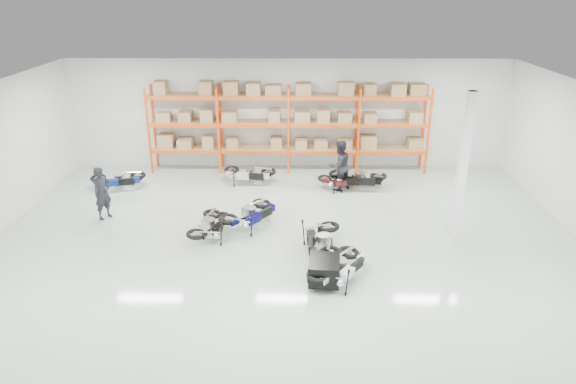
{
  "coord_description": "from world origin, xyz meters",
  "views": [
    {
      "loc": [
        0.16,
        -13.84,
        7.31
      ],
      "look_at": [
        0.03,
        1.3,
        1.1
      ],
      "focal_mm": 32.0,
      "sensor_mm": 36.0,
      "label": 1
    }
  ],
  "objects_px": {
    "moto_blue_centre": "(251,210)",
    "person_back": "(339,165)",
    "moto_touring_right": "(321,236)",
    "person_left": "(102,193)",
    "trailer": "(324,270)",
    "moto_back_c": "(357,175)",
    "moto_back_b": "(249,170)",
    "moto_back_a": "(117,176)",
    "moto_back_d": "(343,177)",
    "moto_silver_left": "(341,263)",
    "moto_black_far_left": "(211,222)"
  },
  "relations": [
    {
      "from": "moto_black_far_left",
      "to": "person_back",
      "type": "distance_m",
      "value": 5.85
    },
    {
      "from": "moto_back_c",
      "to": "person_back",
      "type": "distance_m",
      "value": 0.8
    },
    {
      "from": "moto_back_a",
      "to": "moto_back_d",
      "type": "height_order",
      "value": "moto_back_a"
    },
    {
      "from": "moto_touring_right",
      "to": "person_left",
      "type": "relative_size",
      "value": 1.07
    },
    {
      "from": "moto_back_a",
      "to": "moto_back_b",
      "type": "distance_m",
      "value": 4.95
    },
    {
      "from": "moto_back_a",
      "to": "person_left",
      "type": "distance_m",
      "value": 2.56
    },
    {
      "from": "moto_back_b",
      "to": "moto_back_c",
      "type": "bearing_deg",
      "value": -89.82
    },
    {
      "from": "moto_back_b",
      "to": "person_back",
      "type": "height_order",
      "value": "person_back"
    },
    {
      "from": "trailer",
      "to": "person_back",
      "type": "relative_size",
      "value": 0.87
    },
    {
      "from": "moto_back_a",
      "to": "person_back",
      "type": "xyz_separation_m",
      "value": [
        8.35,
        0.11,
        0.42
      ]
    },
    {
      "from": "moto_back_a",
      "to": "moto_back_c",
      "type": "bearing_deg",
      "value": -100.79
    },
    {
      "from": "moto_black_far_left",
      "to": "moto_back_c",
      "type": "bearing_deg",
      "value": -130.15
    },
    {
      "from": "trailer",
      "to": "moto_back_b",
      "type": "distance_m",
      "value": 7.63
    },
    {
      "from": "moto_blue_centre",
      "to": "moto_black_far_left",
      "type": "bearing_deg",
      "value": 71.63
    },
    {
      "from": "moto_silver_left",
      "to": "trailer",
      "type": "xyz_separation_m",
      "value": [
        -0.44,
        -0.13,
        -0.14
      ]
    },
    {
      "from": "moto_back_a",
      "to": "moto_back_c",
      "type": "distance_m",
      "value": 9.05
    },
    {
      "from": "moto_silver_left",
      "to": "moto_black_far_left",
      "type": "distance_m",
      "value": 4.51
    },
    {
      "from": "moto_back_b",
      "to": "person_back",
      "type": "distance_m",
      "value": 3.53
    },
    {
      "from": "moto_blue_centre",
      "to": "person_back",
      "type": "xyz_separation_m",
      "value": [
        3.09,
        3.23,
        0.39
      ]
    },
    {
      "from": "trailer",
      "to": "moto_back_c",
      "type": "distance_m",
      "value": 6.87
    },
    {
      "from": "trailer",
      "to": "moto_back_c",
      "type": "height_order",
      "value": "moto_back_c"
    },
    {
      "from": "trailer",
      "to": "moto_back_c",
      "type": "bearing_deg",
      "value": 81.12
    },
    {
      "from": "moto_back_a",
      "to": "person_back",
      "type": "height_order",
      "value": "person_back"
    },
    {
      "from": "moto_touring_right",
      "to": "person_back",
      "type": "relative_size",
      "value": 0.99
    },
    {
      "from": "moto_blue_centre",
      "to": "moto_touring_right",
      "type": "xyz_separation_m",
      "value": [
        2.16,
        -1.78,
        0.01
      ]
    },
    {
      "from": "moto_back_a",
      "to": "moto_back_d",
      "type": "relative_size",
      "value": 1.1
    },
    {
      "from": "moto_back_d",
      "to": "person_back",
      "type": "distance_m",
      "value": 0.5
    },
    {
      "from": "moto_back_b",
      "to": "moto_back_a",
      "type": "bearing_deg",
      "value": 105.56
    },
    {
      "from": "moto_back_c",
      "to": "moto_back_d",
      "type": "relative_size",
      "value": 1.19
    },
    {
      "from": "trailer",
      "to": "moto_back_a",
      "type": "distance_m",
      "value": 9.87
    },
    {
      "from": "moto_touring_right",
      "to": "moto_back_a",
      "type": "distance_m",
      "value": 8.9
    },
    {
      "from": "moto_silver_left",
      "to": "moto_back_d",
      "type": "height_order",
      "value": "moto_silver_left"
    },
    {
      "from": "moto_silver_left",
      "to": "trailer",
      "type": "bearing_deg",
      "value": 53.47
    },
    {
      "from": "moto_back_c",
      "to": "moto_silver_left",
      "type": "bearing_deg",
      "value": 178.82
    },
    {
      "from": "moto_blue_centre",
      "to": "person_left",
      "type": "bearing_deg",
      "value": 31.05
    },
    {
      "from": "moto_back_d",
      "to": "moto_back_a",
      "type": "bearing_deg",
      "value": 81.78
    },
    {
      "from": "trailer",
      "to": "moto_back_b",
      "type": "height_order",
      "value": "moto_back_b"
    },
    {
      "from": "moto_black_far_left",
      "to": "moto_back_b",
      "type": "bearing_deg",
      "value": -89.29
    },
    {
      "from": "moto_silver_left",
      "to": "moto_back_a",
      "type": "height_order",
      "value": "moto_silver_left"
    },
    {
      "from": "moto_blue_centre",
      "to": "moto_back_d",
      "type": "bearing_deg",
      "value": -96.76
    },
    {
      "from": "moto_back_c",
      "to": "moto_back_d",
      "type": "height_order",
      "value": "moto_back_c"
    },
    {
      "from": "moto_black_far_left",
      "to": "moto_touring_right",
      "type": "bearing_deg",
      "value": 173.49
    },
    {
      "from": "moto_black_far_left",
      "to": "person_back",
      "type": "bearing_deg",
      "value": -126.2
    },
    {
      "from": "moto_back_a",
      "to": "person_back",
      "type": "relative_size",
      "value": 0.91
    },
    {
      "from": "moto_back_c",
      "to": "moto_blue_centre",
      "type": "bearing_deg",
      "value": 140.07
    },
    {
      "from": "moto_back_c",
      "to": "moto_back_d",
      "type": "bearing_deg",
      "value": 104.07
    },
    {
      "from": "moto_touring_right",
      "to": "moto_back_b",
      "type": "distance_m",
      "value": 6.15
    },
    {
      "from": "moto_touring_right",
      "to": "trailer",
      "type": "bearing_deg",
      "value": -87.25
    },
    {
      "from": "moto_blue_centre",
      "to": "moto_back_b",
      "type": "bearing_deg",
      "value": -46.32
    },
    {
      "from": "moto_black_far_left",
      "to": "trailer",
      "type": "height_order",
      "value": "moto_black_far_left"
    }
  ]
}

